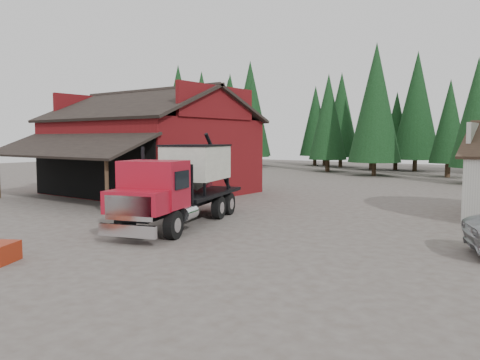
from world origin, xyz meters
The scene contains 8 objects.
ground centered at (0.00, 0.00, 0.00)m, with size 120.00×120.00×0.00m, color #4F453E.
red_barn centered at (-11.00, 9.90, 2.69)m, with size 12.80×13.63×7.18m.
conifer_backdrop centered at (0.00, 42.00, 0.00)m, with size 76.00×16.00×16.00m, color black, non-canonical shape.
near_pine_a centered at (-22.00, 28.00, 6.39)m, with size 4.40×4.40×11.40m.
near_pine_b centered at (6.00, 30.00, 5.89)m, with size 3.96×3.96×10.40m.
near_pine_d centered at (-4.00, 34.00, 7.39)m, with size 5.28×5.28×13.40m.
feed_truck centered at (-0.78, 2.41, 1.88)m, with size 5.03×9.23×4.03m.
equip_box centered at (-0.74, -5.58, 0.30)m, with size 0.70×1.10×0.60m, color maroon.
Camera 1 is at (13.33, -12.42, 3.73)m, focal length 35.00 mm.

